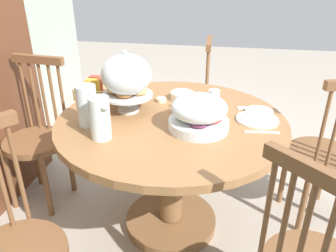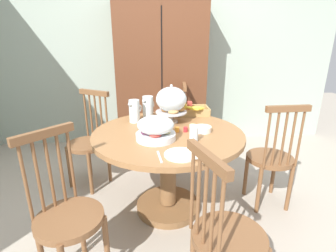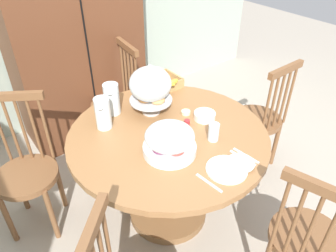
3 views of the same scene
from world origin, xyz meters
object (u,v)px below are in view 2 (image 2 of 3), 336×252
windsor_chair_far_side (225,238)px  fruit_platter_covered (156,129)px  dining_table (168,155)px  pastry_stand_with_dome (171,101)px  windsor_chair_by_cabinet (89,143)px  windsor_chair_facing_door (67,217)px  butter_dish (193,126)px  drinking_glass (194,134)px  orange_juice_pitcher (148,108)px  windsor_chair_host_seat (271,159)px  cereal_basket (192,110)px  milk_pitcher (134,112)px  wooden_armoire (161,77)px  china_plate_large (181,155)px  china_plate_small (195,154)px  cereal_bowl (203,129)px  windsor_chair_near_window (172,128)px

windsor_chair_far_side → fruit_platter_covered: 0.89m
dining_table → pastry_stand_with_dome: bearing=78.8°
windsor_chair_by_cabinet → windsor_chair_far_side: bearing=-54.2°
windsor_chair_facing_door → butter_dish: size_ratio=16.25×
fruit_platter_covered → drinking_glass: (0.28, -0.06, -0.03)m
windsor_chair_far_side → orange_juice_pitcher: windsor_chair_far_side is taller
windsor_chair_by_cabinet → windsor_chair_host_seat: bearing=-16.5°
dining_table → pastry_stand_with_dome: pastry_stand_with_dome is taller
orange_juice_pitcher → cereal_basket: orange_juice_pitcher is taller
pastry_stand_with_dome → milk_pitcher: bearing=174.4°
wooden_armoire → pastry_stand_with_dome: 1.14m
milk_pitcher → china_plate_large: (0.33, -0.74, -0.09)m
windsor_chair_by_cabinet → windsor_chair_facing_door: 1.15m
orange_juice_pitcher → china_plate_large: size_ratio=0.96×
windsor_chair_by_cabinet → wooden_armoire: bearing=48.7°
pastry_stand_with_dome → milk_pitcher: 0.35m
windsor_chair_by_cabinet → china_plate_large: windsor_chair_by_cabinet is taller
windsor_chair_by_cabinet → windsor_chair_far_side: (1.00, -1.39, 0.00)m
china_plate_large → china_plate_small: bearing=-9.5°
windsor_chair_host_seat → windsor_chair_by_cabinet: bearing=163.5°
orange_juice_pitcher → windsor_chair_host_seat: bearing=-20.2°
windsor_chair_by_cabinet → butter_dish: 1.11m
windsor_chair_by_cabinet → cereal_bowl: size_ratio=6.96×
windsor_chair_near_window → drinking_glass: 1.17m
windsor_chair_near_window → cereal_bowl: size_ratio=6.96×
butter_dish → milk_pitcher: bearing=159.5°
butter_dish → windsor_chair_facing_door: bearing=-139.8°
cereal_basket → milk_pitcher: bearing=-160.0°
china_plate_small → windsor_chair_near_window: bearing=90.5°
windsor_chair_by_cabinet → china_plate_small: 1.36m
cereal_bowl → wooden_armoire: bearing=100.7°
milk_pitcher → china_plate_small: size_ratio=1.37×
windsor_chair_near_window → cereal_bowl: (0.16, -0.92, 0.31)m
windsor_chair_host_seat → china_plate_small: 0.96m
dining_table → cereal_basket: 0.62m
windsor_chair_host_seat → cereal_basket: bearing=142.8°
china_plate_small → butter_dish: same height
wooden_armoire → cereal_bowl: 1.45m
cereal_bowl → china_plate_large: bearing=-118.4°
pastry_stand_with_dome → cereal_bowl: pastry_stand_with_dome is taller
windsor_chair_near_window → milk_pitcher: (-0.40, -0.62, 0.38)m
dining_table → windsor_chair_host_seat: (0.91, 0.01, -0.08)m
windsor_chair_facing_door → cereal_basket: windsor_chair_facing_door is taller
fruit_platter_covered → orange_juice_pitcher: (-0.05, 0.56, 0.01)m
orange_juice_pitcher → pastry_stand_with_dome: bearing=-35.2°
china_plate_small → windsor_chair_facing_door: bearing=-167.6°
dining_table → windsor_chair_by_cabinet: bearing=146.6°
windsor_chair_host_seat → drinking_glass: windsor_chair_host_seat is taller
wooden_armoire → windsor_chair_facing_door: wooden_armoire is taller
fruit_platter_covered → butter_dish: 0.42m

